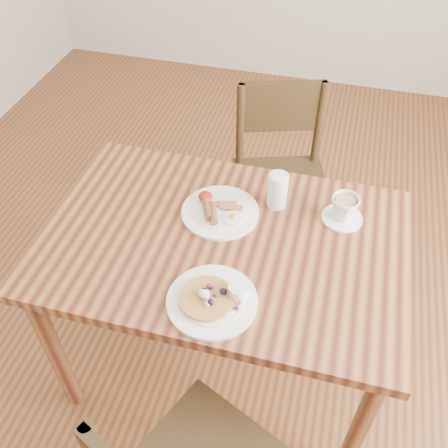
% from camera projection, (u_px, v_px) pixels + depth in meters
% --- Properties ---
extents(ground, '(5.00, 5.00, 0.00)m').
position_uv_depth(ground, '(224.00, 356.00, 2.18)').
color(ground, '#582F19').
rests_on(ground, ground).
extents(dining_table, '(1.20, 0.80, 0.75)m').
position_uv_depth(dining_table, '(224.00, 259.00, 1.72)').
color(dining_table, brown).
rests_on(dining_table, ground).
extents(chair_far, '(0.53, 0.53, 0.88)m').
position_uv_depth(chair_far, '(280.00, 173.00, 2.29)').
color(chair_far, '#362613').
rests_on(chair_far, ground).
extents(pancake_plate, '(0.27, 0.27, 0.06)m').
position_uv_depth(pancake_plate, '(214.00, 299.00, 1.46)').
color(pancake_plate, white).
rests_on(pancake_plate, dining_table).
extents(breakfast_plate, '(0.27, 0.27, 0.04)m').
position_uv_depth(breakfast_plate, '(219.00, 211.00, 1.73)').
color(breakfast_plate, white).
rests_on(breakfast_plate, dining_table).
extents(teacup_saucer, '(0.14, 0.14, 0.10)m').
position_uv_depth(teacup_saucer, '(344.00, 209.00, 1.68)').
color(teacup_saucer, white).
rests_on(teacup_saucer, dining_table).
extents(water_glass, '(0.07, 0.07, 0.13)m').
position_uv_depth(water_glass, '(277.00, 190.00, 1.72)').
color(water_glass, silver).
rests_on(water_glass, dining_table).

